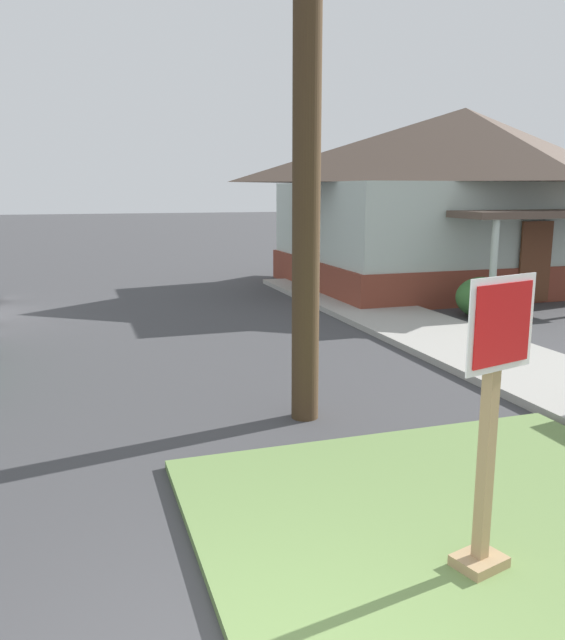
{
  "coord_description": "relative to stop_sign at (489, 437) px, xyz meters",
  "views": [
    {
      "loc": [
        -0.73,
        -2.45,
        2.79
      ],
      "look_at": [
        1.27,
        3.67,
        1.48
      ],
      "focal_mm": 35.91,
      "sensor_mm": 36.0,
      "label": 1
    }
  ],
  "objects": [
    {
      "name": "shrub_near_porch",
      "position": [
        5.89,
        8.37,
        -0.64
      ],
      "size": [
        1.16,
        1.16,
        0.91
      ],
      "primitive_type": "ellipsoid",
      "color": "#366931",
      "rests_on": "ground"
    },
    {
      "name": "grass_corner_patch",
      "position": [
        0.36,
        0.11,
        -1.05
      ],
      "size": [
        4.6,
        5.0,
        0.08
      ],
      "primitive_type": "cube",
      "color": "#668447",
      "rests_on": "ground"
    },
    {
      "name": "sidewalk_strip",
      "position": [
        3.86,
        5.1,
        -1.03
      ],
      "size": [
        2.2,
        19.94,
        0.12
      ],
      "primitive_type": "cube",
      "color": "#9E9B93",
      "rests_on": "ground"
    },
    {
      "name": "corner_house",
      "position": [
        8.21,
        12.92,
        1.53
      ],
      "size": [
        9.93,
        8.3,
        5.11
      ],
      "color": "brown",
      "rests_on": "ground"
    },
    {
      "name": "manhole_cover",
      "position": [
        -1.5,
        2.02,
        -1.08
      ],
      "size": [
        0.7,
        0.7,
        0.02
      ],
      "primitive_type": "cylinder",
      "color": "black",
      "rests_on": "ground"
    },
    {
      "name": "stop_sign",
      "position": [
        0.0,
        0.0,
        0.0
      ],
      "size": [
        0.63,
        0.36,
        2.16
      ],
      "color": "#A3845B",
      "rests_on": "grass_corner_patch"
    }
  ]
}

